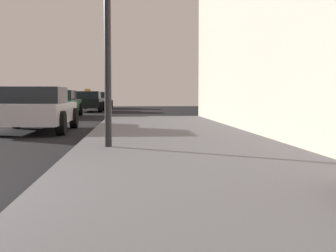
{
  "coord_description": "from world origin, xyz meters",
  "views": [
    {
      "loc": [
        3.01,
        -4.59,
        1.05
      ],
      "look_at": [
        3.46,
        1.48,
        0.66
      ],
      "focal_mm": 51.72,
      "sensor_mm": 36.0,
      "label": 1
    }
  ],
  "objects_px": {
    "car_silver": "(36,109)",
    "car_green": "(58,103)",
    "car_black": "(88,101)",
    "car_white": "(99,100)"
  },
  "relations": [
    {
      "from": "car_silver",
      "to": "car_green",
      "type": "bearing_deg",
      "value": 95.0
    },
    {
      "from": "car_silver",
      "to": "car_green",
      "type": "height_order",
      "value": "car_green"
    },
    {
      "from": "car_silver",
      "to": "car_white",
      "type": "relative_size",
      "value": 0.95
    },
    {
      "from": "car_green",
      "to": "car_black",
      "type": "xyz_separation_m",
      "value": [
        0.78,
        7.32,
        -0.0
      ]
    },
    {
      "from": "car_silver",
      "to": "car_black",
      "type": "bearing_deg",
      "value": 90.16
    },
    {
      "from": "car_silver",
      "to": "car_black",
      "type": "xyz_separation_m",
      "value": [
        -0.05,
        16.76,
        0.0
      ]
    },
    {
      "from": "car_silver",
      "to": "car_white",
      "type": "height_order",
      "value": "same"
    },
    {
      "from": "car_silver",
      "to": "car_green",
      "type": "xyz_separation_m",
      "value": [
        -0.82,
        9.43,
        0.0
      ]
    },
    {
      "from": "car_silver",
      "to": "car_black",
      "type": "relative_size",
      "value": 0.95
    },
    {
      "from": "car_green",
      "to": "car_black",
      "type": "bearing_deg",
      "value": 83.95
    }
  ]
}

